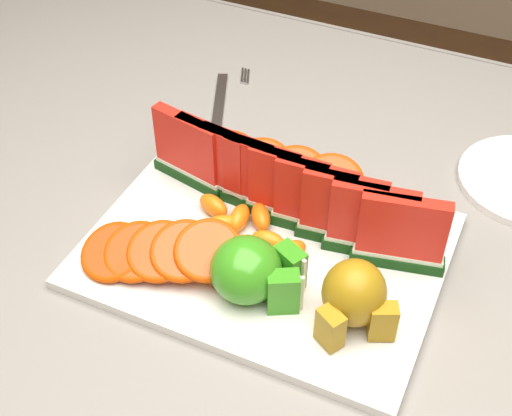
{
  "coord_description": "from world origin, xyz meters",
  "views": [
    {
      "loc": [
        0.19,
        -0.54,
        1.37
      ],
      "look_at": [
        -0.05,
        -0.0,
        0.81
      ],
      "focal_mm": 50.0,
      "sensor_mm": 36.0,
      "label": 1
    }
  ],
  "objects_px": {
    "fork": "(222,104)",
    "apple_cluster": "(253,271)",
    "platter": "(266,250)",
    "pear_cluster": "(354,297)"
  },
  "relations": [
    {
      "from": "fork",
      "to": "apple_cluster",
      "type": "bearing_deg",
      "value": -58.03
    },
    {
      "from": "platter",
      "to": "fork",
      "type": "bearing_deg",
      "value": 126.33
    },
    {
      "from": "apple_cluster",
      "to": "fork",
      "type": "height_order",
      "value": "apple_cluster"
    },
    {
      "from": "platter",
      "to": "fork",
      "type": "height_order",
      "value": "platter"
    },
    {
      "from": "pear_cluster",
      "to": "fork",
      "type": "xyz_separation_m",
      "value": [
        -0.31,
        0.31,
        -0.05
      ]
    },
    {
      "from": "apple_cluster",
      "to": "pear_cluster",
      "type": "relative_size",
      "value": 1.14
    },
    {
      "from": "apple_cluster",
      "to": "fork",
      "type": "distance_m",
      "value": 0.37
    },
    {
      "from": "platter",
      "to": "pear_cluster",
      "type": "distance_m",
      "value": 0.15
    },
    {
      "from": "pear_cluster",
      "to": "platter",
      "type": "bearing_deg",
      "value": 154.24
    },
    {
      "from": "pear_cluster",
      "to": "apple_cluster",
      "type": "bearing_deg",
      "value": -176.17
    }
  ]
}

